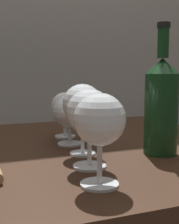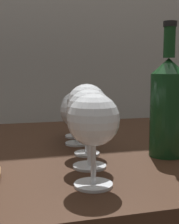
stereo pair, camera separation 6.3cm
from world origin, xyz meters
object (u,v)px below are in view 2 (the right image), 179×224
object	(u,v)px
wine_glass_pinot	(90,113)
wine_glass_cabernet	(75,107)
wine_bottle	(167,105)
wine_glass_empty	(87,105)
wine_glass_port	(93,122)
wine_glass_white	(77,111)

from	to	relation	value
wine_glass_pinot	wine_glass_cabernet	size ratio (longest dim) A/B	1.21
wine_bottle	wine_glass_pinot	bearing A→B (deg)	-168.22
wine_glass_pinot	wine_glass_cabernet	bearing A→B (deg)	83.06
wine_glass_pinot	wine_glass_empty	world-z (taller)	wine_glass_empty
wine_glass_empty	wine_bottle	bearing A→B (deg)	-17.88
wine_glass_port	wine_glass_white	bearing A→B (deg)	82.09
wine_glass_pinot	wine_glass_white	size ratio (longest dim) A/B	1.18
wine_glass_port	wine_glass_white	distance (m)	0.31
wine_glass_white	wine_glass_pinot	bearing A→B (deg)	-96.04
wine_glass_pinot	wine_bottle	size ratio (longest dim) A/B	0.53
wine_glass_cabernet	wine_glass_pinot	bearing A→B (deg)	-96.94
wine_glass_cabernet	wine_bottle	bearing A→B (deg)	-58.01
wine_glass_white	wine_glass_cabernet	size ratio (longest dim) A/B	1.02
wine_glass_pinot	wine_bottle	bearing A→B (deg)	11.78
wine_glass_pinot	wine_glass_white	bearing A→B (deg)	83.96
wine_bottle	wine_glass_cabernet	bearing A→B (deg)	121.99
wine_glass_empty	wine_glass_cabernet	distance (m)	0.20
wine_glass_port	wine_glass_cabernet	world-z (taller)	wine_glass_port
wine_glass_cabernet	wine_glass_port	bearing A→B (deg)	-98.14
wine_glass_pinot	wine_glass_cabernet	world-z (taller)	wine_glass_pinot
wine_glass_empty	wine_glass_white	xyz separation A→B (m)	(0.00, 0.11, -0.03)
wine_glass_empty	wine_glass_pinot	bearing A→B (deg)	-101.53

